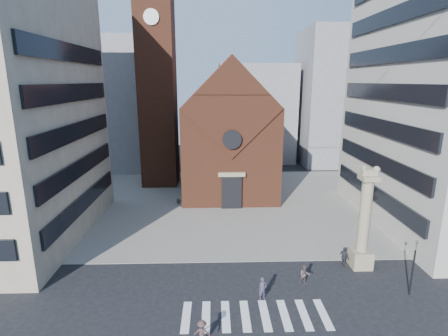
{
  "coord_description": "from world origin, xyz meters",
  "views": [
    {
      "loc": [
        -2.11,
        -22.91,
        15.08
      ],
      "look_at": [
        -1.18,
        8.0,
        7.31
      ],
      "focal_mm": 28.0,
      "sensor_mm": 36.0,
      "label": 1
    }
  ],
  "objects_px": {
    "pedestrian_1": "(304,275)",
    "scooter_0": "(179,201)",
    "lion_column": "(364,228)",
    "pedestrian_2": "(344,257)",
    "traffic_light": "(413,266)",
    "pedestrian_0": "(263,289)"
  },
  "relations": [
    {
      "from": "pedestrian_1",
      "to": "scooter_0",
      "type": "height_order",
      "value": "pedestrian_1"
    },
    {
      "from": "lion_column",
      "to": "pedestrian_2",
      "type": "bearing_deg",
      "value": 180.0
    },
    {
      "from": "traffic_light",
      "to": "pedestrian_2",
      "type": "bearing_deg",
      "value": 130.06
    },
    {
      "from": "lion_column",
      "to": "pedestrian_0",
      "type": "height_order",
      "value": "lion_column"
    },
    {
      "from": "scooter_0",
      "to": "lion_column",
      "type": "bearing_deg",
      "value": -65.65
    },
    {
      "from": "traffic_light",
      "to": "pedestrian_1",
      "type": "xyz_separation_m",
      "value": [
        -7.29,
        1.58,
        -1.52
      ]
    },
    {
      "from": "pedestrian_0",
      "to": "pedestrian_1",
      "type": "relative_size",
      "value": 1.09
    },
    {
      "from": "lion_column",
      "to": "traffic_light",
      "type": "xyz_separation_m",
      "value": [
        1.99,
        -4.0,
        -1.17
      ]
    },
    {
      "from": "pedestrian_1",
      "to": "scooter_0",
      "type": "distance_m",
      "value": 20.76
    },
    {
      "from": "pedestrian_2",
      "to": "scooter_0",
      "type": "xyz_separation_m",
      "value": [
        -15.06,
        15.11,
        -0.33
      ]
    },
    {
      "from": "pedestrian_1",
      "to": "pedestrian_0",
      "type": "bearing_deg",
      "value": -145.99
    },
    {
      "from": "scooter_0",
      "to": "pedestrian_0",
      "type": "bearing_deg",
      "value": -91.34
    },
    {
      "from": "pedestrian_2",
      "to": "scooter_0",
      "type": "distance_m",
      "value": 21.33
    },
    {
      "from": "lion_column",
      "to": "pedestrian_2",
      "type": "relative_size",
      "value": 4.92
    },
    {
      "from": "pedestrian_0",
      "to": "scooter_0",
      "type": "xyz_separation_m",
      "value": [
        -7.7,
        19.33,
        -0.29
      ]
    },
    {
      "from": "pedestrian_2",
      "to": "traffic_light",
      "type": "bearing_deg",
      "value": -158.65
    },
    {
      "from": "lion_column",
      "to": "traffic_light",
      "type": "bearing_deg",
      "value": -63.54
    },
    {
      "from": "pedestrian_1",
      "to": "traffic_light",
      "type": "bearing_deg",
      "value": -6.03
    },
    {
      "from": "traffic_light",
      "to": "scooter_0",
      "type": "bearing_deg",
      "value": 133.95
    },
    {
      "from": "lion_column",
      "to": "scooter_0",
      "type": "distance_m",
      "value": 22.51
    },
    {
      "from": "pedestrian_0",
      "to": "pedestrian_2",
      "type": "distance_m",
      "value": 8.49
    },
    {
      "from": "traffic_light",
      "to": "pedestrian_2",
      "type": "xyz_separation_m",
      "value": [
        -3.36,
        4.0,
        -1.41
      ]
    }
  ]
}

